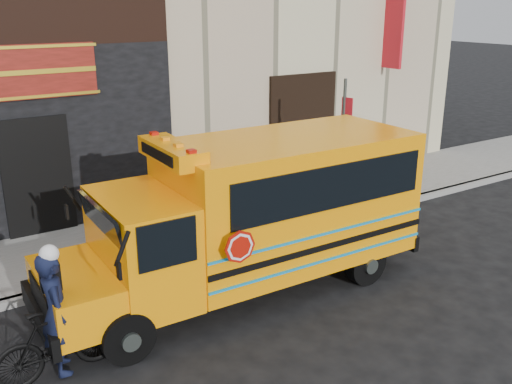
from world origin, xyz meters
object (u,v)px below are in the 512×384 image
object	(u,v)px
sign_pole	(343,144)
cyclist	(57,316)
school_bus	(258,210)
bicycle	(58,341)

from	to	relation	value
sign_pole	cyclist	world-z (taller)	sign_pole
school_bus	sign_pole	size ratio (longest dim) A/B	2.06
sign_pole	bicycle	world-z (taller)	sign_pole
school_bus	cyclist	xyz separation A→B (m)	(-3.72, -0.66, -0.61)
bicycle	sign_pole	bearing A→B (deg)	-73.72
sign_pole	cyclist	bearing A→B (deg)	-160.90
school_bus	sign_pole	xyz separation A→B (m)	(3.61, 1.88, 0.33)
school_bus	sign_pole	world-z (taller)	sign_pole
cyclist	sign_pole	bearing A→B (deg)	-66.44
bicycle	cyclist	xyz separation A→B (m)	(0.03, 0.05, 0.37)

